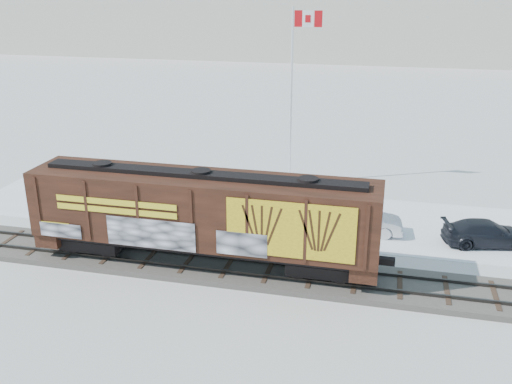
% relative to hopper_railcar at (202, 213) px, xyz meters
% --- Properties ---
extents(ground, '(500.00, 500.00, 0.00)m').
position_rel_hopper_railcar_xyz_m(ground, '(3.20, 0.01, -2.90)').
color(ground, white).
rests_on(ground, ground).
extents(rail_track, '(50.00, 3.40, 0.43)m').
position_rel_hopper_railcar_xyz_m(rail_track, '(3.20, 0.01, -2.75)').
color(rail_track, '#59544C').
rests_on(rail_track, ground).
extents(parking_strip, '(40.00, 8.00, 0.03)m').
position_rel_hopper_railcar_xyz_m(parking_strip, '(3.20, 7.51, -2.88)').
color(parking_strip, white).
rests_on(parking_strip, ground).
extents(hopper_railcar, '(16.39, 3.06, 4.44)m').
position_rel_hopper_railcar_xyz_m(hopper_railcar, '(0.00, 0.00, 0.00)').
color(hopper_railcar, black).
rests_on(hopper_railcar, rail_track).
extents(flagpole, '(2.30, 0.90, 11.58)m').
position_rel_hopper_railcar_xyz_m(flagpole, '(1.88, 13.32, 1.39)').
color(flagpole, silver).
rests_on(flagpole, ground).
extents(car_silver, '(4.41, 2.45, 1.42)m').
position_rel_hopper_railcar_xyz_m(car_silver, '(-0.90, 5.80, -2.16)').
color(car_silver, silver).
rests_on(car_silver, parking_strip).
extents(car_white, '(4.50, 1.85, 1.45)m').
position_rel_hopper_railcar_xyz_m(car_white, '(7.11, 5.89, -2.14)').
color(car_white, silver).
rests_on(car_white, parking_strip).
extents(car_dark, '(4.83, 2.75, 1.32)m').
position_rel_hopper_railcar_xyz_m(car_dark, '(13.57, 5.89, -2.21)').
color(car_dark, black).
rests_on(car_dark, parking_strip).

